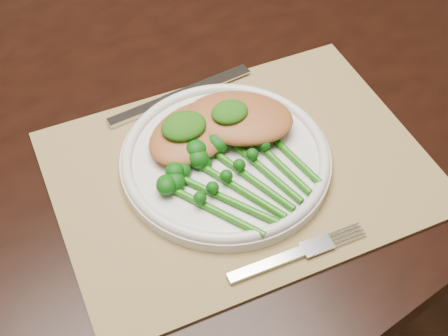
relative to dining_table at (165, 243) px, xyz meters
name	(u,v)px	position (x,y,z in m)	size (l,w,h in m)	color
floor	(230,329)	(0.12, -0.05, -0.38)	(4.00, 4.00, 0.00)	#52311C
dining_table	(165,243)	(0.00, 0.00, 0.00)	(1.73, 1.15, 0.75)	black
placemat	(241,170)	(0.06, -0.18, 0.37)	(0.46, 0.34, 0.00)	#977F4C
dinner_plate	(226,158)	(0.04, -0.17, 0.39)	(0.27, 0.27, 0.02)	silver
knife	(167,101)	(0.02, -0.03, 0.38)	(0.22, 0.03, 0.01)	silver
fork	(306,250)	(0.07, -0.32, 0.38)	(0.17, 0.03, 0.01)	silver
chicken_fillet_left	(194,132)	(0.02, -0.12, 0.41)	(0.13, 0.09, 0.03)	#B06433
chicken_fillet_right	(239,118)	(0.08, -0.13, 0.41)	(0.14, 0.10, 0.03)	#B06433
pesto_dollop_left	(184,126)	(0.01, -0.12, 0.42)	(0.06, 0.05, 0.02)	#15470A
pesto_dollop_right	(230,112)	(0.07, -0.13, 0.43)	(0.05, 0.04, 0.02)	#15470A
broccolini_bundle	(251,178)	(0.05, -0.21, 0.40)	(0.20, 0.21, 0.04)	#1C640D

